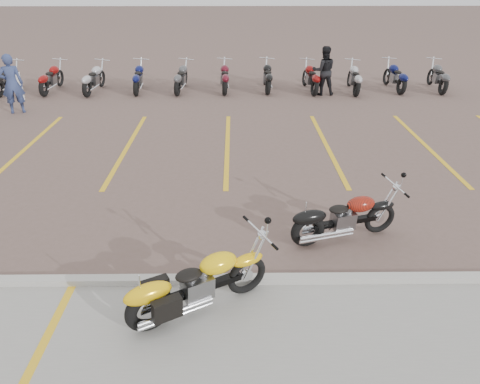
# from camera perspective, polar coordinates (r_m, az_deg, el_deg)

# --- Properties ---
(ground) EXTENTS (100.00, 100.00, 0.00)m
(ground) POSITION_cam_1_polar(r_m,az_deg,el_deg) (9.07, -1.87, -3.37)
(ground) COLOR brown
(ground) RESTS_ON ground
(curb) EXTENTS (60.00, 0.18, 0.12)m
(curb) POSITION_cam_1_polar(r_m,az_deg,el_deg) (7.36, -2.15, -10.66)
(curb) COLOR #ADAAA3
(curb) RESTS_ON ground
(parking_stripes) EXTENTS (38.00, 5.50, 0.01)m
(parking_stripes) POSITION_cam_1_polar(r_m,az_deg,el_deg) (12.70, -1.55, 5.57)
(parking_stripes) COLOR gold
(parking_stripes) RESTS_ON ground
(yellow_cruiser) EXTENTS (1.95, 1.19, 0.89)m
(yellow_cruiser) POSITION_cam_1_polar(r_m,az_deg,el_deg) (6.64, -5.45, -11.32)
(yellow_cruiser) COLOR black
(yellow_cruiser) RESTS_ON ground
(flame_cruiser) EXTENTS (1.98, 0.71, 0.84)m
(flame_cruiser) POSITION_cam_1_polar(r_m,az_deg,el_deg) (8.43, 12.27, -3.24)
(flame_cruiser) COLOR black
(flame_cruiser) RESTS_ON ground
(person_a) EXTENTS (0.81, 0.66, 1.91)m
(person_a) POSITION_cam_1_polar(r_m,az_deg,el_deg) (17.16, -26.05, 11.76)
(person_a) COLOR navy
(person_a) RESTS_ON ground
(person_b) EXTENTS (0.88, 0.69, 1.77)m
(person_b) POSITION_cam_1_polar(r_m,az_deg,el_deg) (18.10, 10.18, 14.34)
(person_b) COLOR black
(person_b) RESTS_ON ground
(bollard) EXTENTS (0.15, 0.15, 1.00)m
(bollard) POSITION_cam_1_polar(r_m,az_deg,el_deg) (18.83, -25.29, 11.55)
(bollard) COLOR white
(bollard) RESTS_ON ground
(bg_bike_row) EXTENTS (17.14, 2.00, 1.10)m
(bg_bike_row) POSITION_cam_1_polar(r_m,az_deg,el_deg) (18.34, -2.05, 13.80)
(bg_bike_row) COLOR black
(bg_bike_row) RESTS_ON ground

